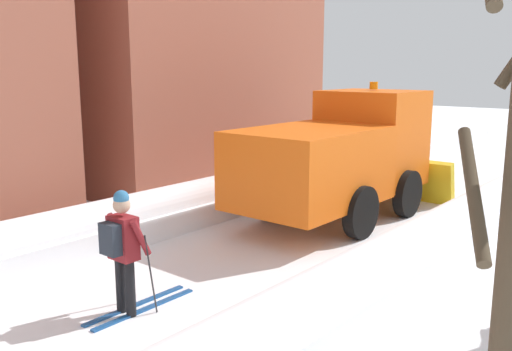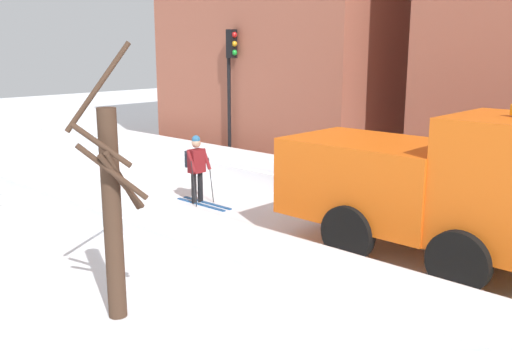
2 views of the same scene
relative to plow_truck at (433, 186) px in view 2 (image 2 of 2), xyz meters
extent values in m
plane|color=white|center=(0.16, -1.48, -1.48)|extent=(80.00, 80.00, 0.00)
cube|color=white|center=(-2.38, -1.48, -1.23)|extent=(1.10, 36.00, 0.50)
cylinder|color=white|center=(-2.38, -1.48, -0.98)|extent=(0.90, 34.20, 0.90)
cube|color=white|center=(2.70, -1.48, -1.29)|extent=(1.10, 36.00, 0.37)
cylinder|color=white|center=(2.70, -1.48, -1.10)|extent=(0.90, 34.20, 0.90)
cube|color=orange|center=(0.00, -1.32, -0.08)|extent=(2.30, 3.40, 1.60)
cube|color=orange|center=(0.00, 1.38, 0.27)|extent=(2.20, 2.00, 2.30)
cylinder|color=black|center=(-1.15, 1.08, -0.93)|extent=(0.25, 1.10, 1.10)
cylinder|color=black|center=(1.15, 1.08, -0.93)|extent=(0.25, 1.10, 1.10)
cylinder|color=black|center=(-1.15, -1.12, -0.93)|extent=(0.25, 1.10, 1.10)
cylinder|color=black|center=(1.15, -1.12, -0.93)|extent=(0.25, 1.10, 1.10)
cylinder|color=black|center=(0.25, -6.41, -1.07)|extent=(0.14, 0.14, 0.82)
cylinder|color=black|center=(0.47, -6.41, -1.07)|extent=(0.14, 0.14, 0.82)
cube|color=maroon|center=(0.36, -6.41, -0.35)|extent=(0.42, 0.26, 0.62)
cube|color=#262D38|center=(0.36, -6.62, -0.32)|extent=(0.32, 0.16, 0.44)
sphere|color=tan|center=(0.36, -6.41, 0.12)|extent=(0.24, 0.24, 0.24)
sphere|color=teal|center=(0.36, -6.41, 0.22)|extent=(0.22, 0.22, 0.22)
cylinder|color=maroon|center=(0.10, -6.31, -0.32)|extent=(0.09, 0.33, 0.56)
cylinder|color=maroon|center=(0.62, -6.31, -0.32)|extent=(0.09, 0.33, 0.56)
cube|color=#194C8C|center=(0.25, -6.16, -1.46)|extent=(0.09, 1.80, 0.03)
cube|color=#194C8C|center=(0.47, -6.16, -1.46)|extent=(0.09, 1.80, 0.03)
cylinder|color=#262628|center=(0.06, -6.19, -0.88)|extent=(0.02, 0.19, 1.19)
cylinder|color=#262628|center=(0.66, -6.19, -0.88)|extent=(0.02, 0.19, 1.19)
cylinder|color=black|center=(-3.24, -8.85, 0.37)|extent=(0.12, 0.12, 3.69)
cube|color=black|center=(-3.24, -8.71, 2.67)|extent=(0.28, 0.24, 0.90)
sphere|color=red|center=(-3.24, -8.58, 2.95)|extent=(0.18, 0.18, 0.18)
sphere|color=gold|center=(-3.24, -8.58, 2.67)|extent=(0.18, 0.18, 0.18)
sphere|color=green|center=(-3.24, -8.58, 2.39)|extent=(0.18, 0.18, 0.18)
cylinder|color=#452F22|center=(5.51, -2.37, 0.13)|extent=(0.28, 0.28, 3.21)
cylinder|color=#452F22|center=(5.65, -2.08, 0.86)|extent=(0.87, 0.52, 0.90)
cylinder|color=#452F22|center=(5.42, -2.70, 2.01)|extent=(1.01, 0.37, 1.32)
cylinder|color=#452F22|center=(5.44, -2.15, 0.68)|extent=(0.71, 0.29, 1.01)
cylinder|color=#452F22|center=(5.48, -2.12, 0.68)|extent=(0.79, 0.17, 0.95)
cylinder|color=#452F22|center=(5.74, -2.18, 1.24)|extent=(0.53, 0.77, 0.64)
camera|label=1|loc=(6.51, -10.91, 1.99)|focal=38.93mm
camera|label=2|loc=(9.95, 4.68, 2.58)|focal=39.85mm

